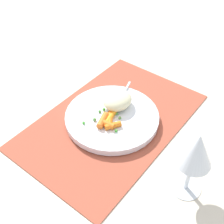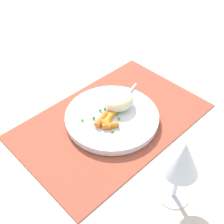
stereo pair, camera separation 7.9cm
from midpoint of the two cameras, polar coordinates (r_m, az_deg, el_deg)
The scene contains 8 objects.
ground_plane at distance 0.82m, azimuth -2.75°, elevation -1.87°, with size 2.40×2.40×0.00m, color beige.
placemat at distance 0.82m, azimuth -2.76°, elevation -1.72°, with size 0.51×0.33×0.01m, color #9E4733.
plate at distance 0.81m, azimuth -2.79°, elevation -1.12°, with size 0.25×0.25×0.02m, color white.
rice_mound at distance 0.81m, azimuth -1.72°, elevation 2.17°, with size 0.09×0.07×0.04m, color beige.
carrot_portion at distance 0.77m, azimuth -3.65°, elevation -1.90°, with size 0.07×0.06×0.02m.
pea_scatter at distance 0.79m, azimuth -4.01°, elevation -1.14°, with size 0.09×0.09×0.01m.
fork at distance 0.82m, azimuth -2.00°, elevation 0.82°, with size 0.19×0.07×0.01m.
wine_glass at distance 0.60m, azimuth 12.22°, elevation -7.68°, with size 0.07×0.07×0.17m.
Camera 1 is at (0.46, 0.36, 0.58)m, focal length 47.65 mm.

